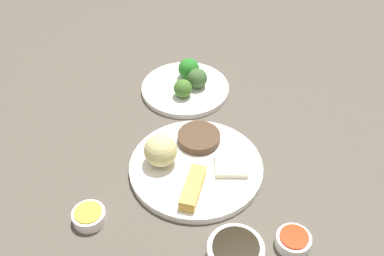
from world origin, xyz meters
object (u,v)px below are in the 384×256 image
soy_sauce_bowl (235,253)px  broccoli_plate (185,89)px  sauce_ramekin_hot_mustard (89,217)px  main_plate (196,167)px  sauce_ramekin_sweet_and_sour (293,241)px

soy_sauce_bowl → broccoli_plate: bearing=171.5°
broccoli_plate → sauce_ramekin_hot_mustard: bearing=-43.1°
main_plate → sauce_ramekin_sweet_and_sour: 0.25m
main_plate → soy_sauce_bowl: bearing=-1.8°
main_plate → sauce_ramekin_sweet_and_sour: (0.23, 0.10, 0.00)m
sauce_ramekin_sweet_and_sour → soy_sauce_bowl: bearing=-94.0°
sauce_ramekin_hot_mustard → broccoli_plate: bearing=136.9°
broccoli_plate → sauce_ramekin_hot_mustard: size_ratio=3.51×
sauce_ramekin_hot_mustard → sauce_ramekin_sweet_and_sour: same height
main_plate → broccoli_plate: 0.28m
soy_sauce_bowl → sauce_ramekin_sweet_and_sour: (0.01, 0.11, -0.01)m
main_plate → sauce_ramekin_sweet_and_sour: bearing=24.1°
main_plate → soy_sauce_bowl: 0.23m
broccoli_plate → sauce_ramekin_hot_mustard: sauce_ramekin_hot_mustard is taller
soy_sauce_bowl → main_plate: bearing=178.2°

